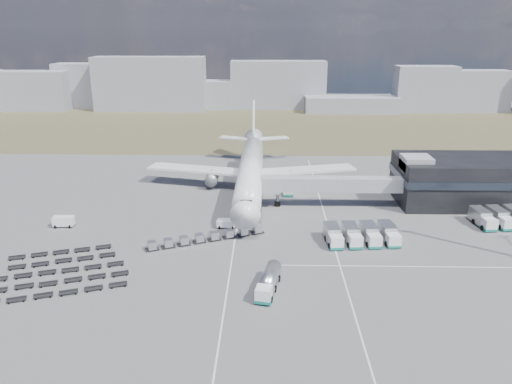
{
  "coord_description": "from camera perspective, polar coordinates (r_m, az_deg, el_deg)",
  "views": [
    {
      "loc": [
        3.82,
        -82.31,
        37.68
      ],
      "look_at": [
        1.55,
        18.08,
        4.0
      ],
      "focal_mm": 35.0,
      "sensor_mm": 36.0,
      "label": 1
    }
  ],
  "objects": [
    {
      "name": "ground",
      "position": [
        90.61,
        -1.25,
        -6.04
      ],
      "size": [
        420.0,
        420.0,
        0.0
      ],
      "primitive_type": "plane",
      "color": "#565659",
      "rests_on": "ground"
    },
    {
      "name": "utility_van",
      "position": [
        104.95,
        -21.12,
        -3.18
      ],
      "size": [
        4.06,
        1.95,
        2.16
      ],
      "primitive_type": "cube",
      "rotation": [
        0.0,
        0.0,
        0.04
      ],
      "color": "white",
      "rests_on": "ground"
    },
    {
      "name": "terminal",
      "position": [
        119.49,
        22.82,
        1.31
      ],
      "size": [
        30.4,
        16.4,
        11.0
      ],
      "color": "black",
      "rests_on": "ground"
    },
    {
      "name": "lane_markings",
      "position": [
        93.45,
        4.85,
        -5.3
      ],
      "size": [
        47.12,
        110.0,
        0.01
      ],
      "color": "silver",
      "rests_on": "ground"
    },
    {
      "name": "uld_row",
      "position": [
        91.9,
        -5.64,
        -5.14
      ],
      "size": [
        21.08,
        10.18,
        1.51
      ],
      "rotation": [
        0.0,
        0.0,
        0.41
      ],
      "color": "black",
      "rests_on": "ground"
    },
    {
      "name": "airliner",
      "position": [
        119.24,
        -0.59,
        2.78
      ],
      "size": [
        51.59,
        64.53,
        17.62
      ],
      "color": "white",
      "rests_on": "ground"
    },
    {
      "name": "skyline",
      "position": [
        235.68,
        -6.27,
        11.67
      ],
      "size": [
        308.82,
        26.34,
        24.21
      ],
      "color": "gray",
      "rests_on": "ground"
    },
    {
      "name": "jet_bridge",
      "position": [
        108.47,
        7.63,
        0.87
      ],
      "size": [
        30.3,
        3.8,
        7.05
      ],
      "color": "#939399",
      "rests_on": "ground"
    },
    {
      "name": "pushback_tug",
      "position": [
        97.87,
        -3.39,
        -3.63
      ],
      "size": [
        3.72,
        2.18,
        1.6
      ],
      "primitive_type": "cube",
      "rotation": [
        0.0,
        0.0,
        -0.04
      ],
      "color": "white",
      "rests_on": "ground"
    },
    {
      "name": "fuel_tanker",
      "position": [
        75.3,
        1.44,
        -10.19
      ],
      "size": [
        4.08,
        9.47,
        2.97
      ],
      "rotation": [
        0.0,
        0.0,
        -0.2
      ],
      "color": "white",
      "rests_on": "ground"
    },
    {
      "name": "service_trucks_near",
      "position": [
        92.89,
        11.93,
        -4.78
      ],
      "size": [
        13.37,
        8.21,
        2.84
      ],
      "rotation": [
        0.0,
        0.0,
        0.09
      ],
      "color": "white",
      "rests_on": "ground"
    },
    {
      "name": "service_trucks_far",
      "position": [
        109.6,
        26.09,
        -2.67
      ],
      "size": [
        10.29,
        8.24,
        2.9
      ],
      "rotation": [
        0.0,
        0.0,
        0.11
      ],
      "color": "white",
      "rests_on": "ground"
    },
    {
      "name": "baggage_dollies",
      "position": [
        86.49,
        -21.63,
        -8.47
      ],
      "size": [
        23.62,
        21.58,
        0.64
      ],
      "rotation": [
        0.0,
        0.0,
        0.33
      ],
      "color": "black",
      "rests_on": "ground"
    },
    {
      "name": "catering_truck",
      "position": [
        117.19,
        3.59,
        0.45
      ],
      "size": [
        2.58,
        5.87,
        2.66
      ],
      "rotation": [
        0.0,
        0.0,
        0.04
      ],
      "color": "white",
      "rests_on": "ground"
    },
    {
      "name": "grass_strip",
      "position": [
        196.01,
        0.15,
        7.46
      ],
      "size": [
        420.0,
        90.0,
        0.01
      ],
      "primitive_type": "cube",
      "color": "brown",
      "rests_on": "ground"
    }
  ]
}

